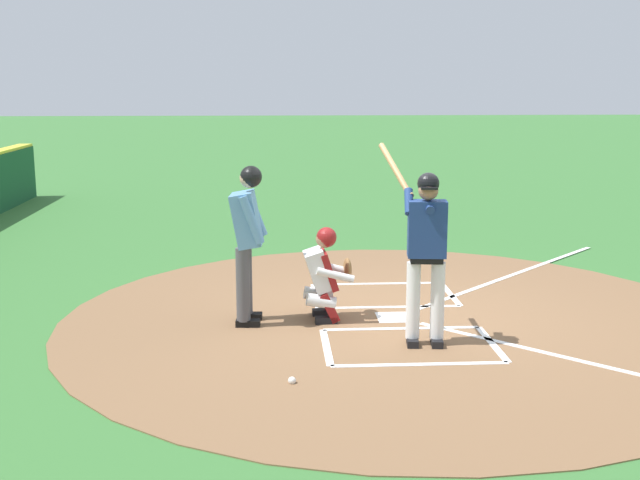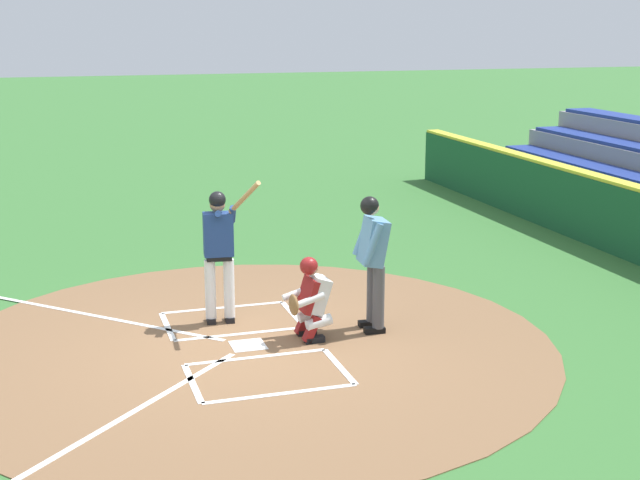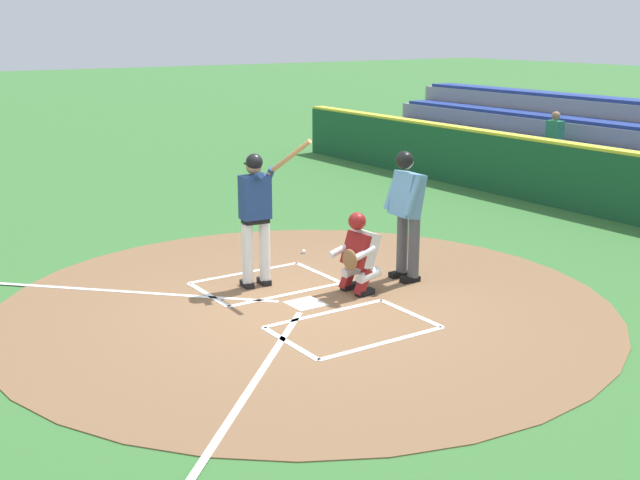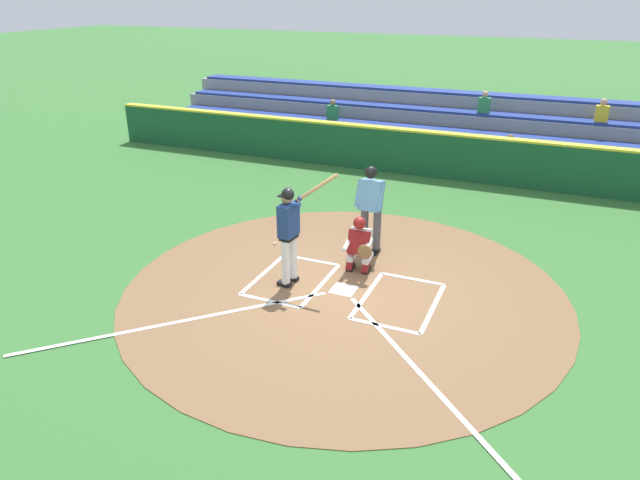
{
  "view_description": "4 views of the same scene",
  "coord_description": "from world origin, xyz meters",
  "px_view_note": "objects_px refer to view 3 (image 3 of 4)",
  "views": [
    {
      "loc": [
        9.25,
        -1.46,
        2.8
      ],
      "look_at": [
        0.53,
        -0.94,
        1.08
      ],
      "focal_mm": 45.21,
      "sensor_mm": 36.0,
      "label": 1
    },
    {
      "loc": [
        -10.87,
        2.4,
        4.13
      ],
      "look_at": [
        0.38,
        -1.1,
        1.26
      ],
      "focal_mm": 50.83,
      "sensor_mm": 36.0,
      "label": 2
    },
    {
      "loc": [
        -8.53,
        5.48,
        3.54
      ],
      "look_at": [
        -0.48,
        0.1,
        0.99
      ],
      "focal_mm": 45.96,
      "sensor_mm": 36.0,
      "label": 3
    },
    {
      "loc": [
        -3.25,
        8.71,
        5.08
      ],
      "look_at": [
        0.42,
        0.1,
        0.97
      ],
      "focal_mm": 32.48,
      "sensor_mm": 36.0,
      "label": 4
    }
  ],
  "objects_px": {
    "plate_umpire": "(407,207)",
    "baseball": "(304,252)",
    "batter": "(256,210)",
    "catcher": "(358,251)"
  },
  "relations": [
    {
      "from": "baseball",
      "to": "catcher",
      "type": "bearing_deg",
      "value": 167.84
    },
    {
      "from": "catcher",
      "to": "baseball",
      "type": "height_order",
      "value": "catcher"
    },
    {
      "from": "plate_umpire",
      "to": "baseball",
      "type": "relative_size",
      "value": 25.2
    },
    {
      "from": "batter",
      "to": "baseball",
      "type": "xyz_separation_m",
      "value": [
        1.07,
        -1.45,
        -1.06
      ]
    },
    {
      "from": "plate_umpire",
      "to": "baseball",
      "type": "distance_m",
      "value": 2.27
    },
    {
      "from": "batter",
      "to": "baseball",
      "type": "distance_m",
      "value": 2.09
    },
    {
      "from": "plate_umpire",
      "to": "catcher",
      "type": "bearing_deg",
      "value": 96.32
    },
    {
      "from": "catcher",
      "to": "baseball",
      "type": "xyz_separation_m",
      "value": [
        2.07,
        -0.45,
        -0.55
      ]
    },
    {
      "from": "catcher",
      "to": "plate_umpire",
      "type": "relative_size",
      "value": 0.61
    },
    {
      "from": "catcher",
      "to": "baseball",
      "type": "relative_size",
      "value": 15.27
    }
  ]
}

